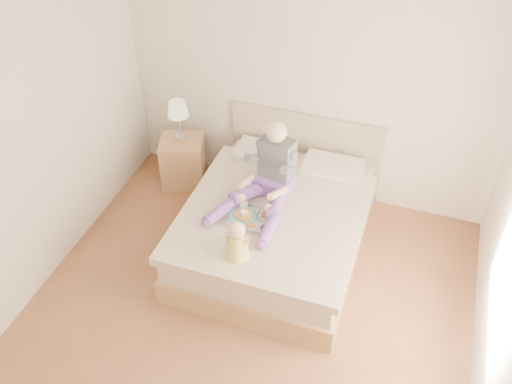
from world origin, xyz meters
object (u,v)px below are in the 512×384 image
(adult, at_px, (268,178))
(baby, at_px, (237,242))
(tray, at_px, (252,217))
(bed, at_px, (278,222))
(nightstand, at_px, (183,161))

(adult, bearing_deg, baby, -80.26)
(tray, bearing_deg, bed, 64.40)
(tray, bearing_deg, adult, 82.65)
(nightstand, height_order, baby, baby)
(bed, distance_m, baby, 0.94)
(nightstand, xyz_separation_m, baby, (1.23, -1.46, 0.47))
(nightstand, height_order, tray, tray)
(adult, relative_size, tray, 2.29)
(bed, bearing_deg, tray, -114.76)
(bed, height_order, nightstand, bed)
(bed, distance_m, tray, 0.50)
(baby, bearing_deg, nightstand, 125.97)
(bed, height_order, tray, bed)
(bed, bearing_deg, nightstand, 154.64)
(tray, height_order, baby, baby)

